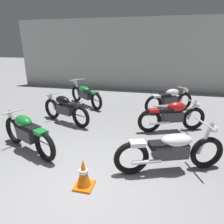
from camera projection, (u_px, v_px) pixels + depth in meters
name	position (u px, v px, depth m)	size (l,w,h in m)	color
ground_plane	(79.00, 187.00, 3.42)	(60.00, 60.00, 0.00)	gray
back_wall	(137.00, 55.00, 10.17)	(13.16, 0.24, 3.60)	#B2B2AD
motorcycle_left_row_0	(27.00, 133.00, 4.44)	(1.83, 0.93, 0.88)	black
motorcycle_left_row_1	(65.00, 109.00, 6.09)	(1.86, 0.86, 0.88)	black
motorcycle_left_row_2	(85.00, 94.00, 7.87)	(1.78, 1.42, 0.97)	black
motorcycle_right_row_0	(171.00, 150.00, 3.73)	(2.07, 0.98, 0.97)	black
motorcycle_right_row_1	(173.00, 116.00, 5.50)	(1.87, 0.83, 0.88)	black
motorcycle_right_row_2	(170.00, 100.00, 7.07)	(1.71, 1.18, 0.88)	black
traffic_cone	(84.00, 174.00, 3.35)	(0.32, 0.32, 0.54)	orange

